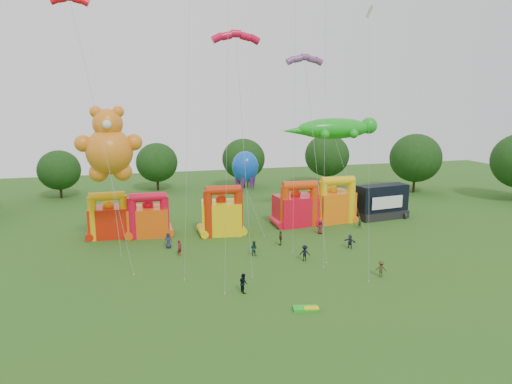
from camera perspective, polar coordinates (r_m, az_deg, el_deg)
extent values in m
plane|color=#335A19|center=(36.04, 7.38, -16.48)|extent=(160.00, 160.00, 0.00)
cylinder|color=#352314|center=(89.40, 19.13, 1.15)|extent=(0.44, 0.44, 3.72)
ellipsoid|color=#153610|center=(88.75, 19.32, 4.04)|extent=(9.30, 9.30, 8.89)
cylinder|color=#352314|center=(92.35, 8.78, 1.89)|extent=(0.44, 0.44, 3.51)
ellipsoid|color=#153610|center=(91.74, 8.86, 4.53)|extent=(8.77, 8.78, 8.39)
cylinder|color=#352314|center=(88.73, -1.55, 1.57)|extent=(0.44, 0.44, 3.30)
ellipsoid|color=#153610|center=(88.13, -1.57, 4.15)|extent=(8.25, 8.25, 7.88)
cylinder|color=#352314|center=(88.38, -12.18, 1.20)|extent=(0.44, 0.44, 3.09)
ellipsoid|color=#153610|center=(87.81, -12.28, 3.63)|extent=(7.73, 7.72, 7.38)
cylinder|color=#352314|center=(86.40, -23.21, 0.23)|extent=(0.44, 0.44, 2.88)
ellipsoid|color=#153610|center=(85.84, -23.39, 2.54)|extent=(7.20, 7.20, 6.88)
cube|color=red|center=(60.00, -17.86, -3.54)|extent=(4.87, 4.00, 3.79)
cylinder|color=#F4A90C|center=(58.63, -19.74, -3.19)|extent=(1.03, 1.03, 5.41)
cylinder|color=#F4A90C|center=(58.42, -16.18, -3.02)|extent=(1.03, 1.03, 5.41)
cylinder|color=#F4A90C|center=(57.90, -18.13, -0.51)|extent=(4.15, 1.08, 1.08)
sphere|color=#F4A90C|center=(59.50, -17.99, -1.50)|extent=(1.40, 1.40, 1.40)
cube|color=#F2540D|center=(59.35, -13.28, -3.54)|extent=(5.32, 4.42, 3.62)
cylinder|color=red|center=(57.74, -15.18, -3.25)|extent=(1.09, 1.09, 5.18)
cylinder|color=red|center=(57.84, -11.34, -3.05)|extent=(1.09, 1.09, 5.18)
cylinder|color=red|center=(57.18, -13.38, -0.64)|extent=(4.43, 1.15, 1.15)
sphere|color=red|center=(58.85, -13.37, -1.55)|extent=(1.40, 1.40, 1.40)
cube|color=yellow|center=(58.53, -4.36, -3.20)|extent=(5.45, 4.61, 4.15)
cylinder|color=red|center=(56.63, -6.01, -2.80)|extent=(1.09, 1.09, 5.93)
cylinder|color=red|center=(57.34, -2.21, -2.57)|extent=(1.09, 1.09, 5.93)
cylinder|color=red|center=(56.30, -4.14, 0.24)|extent=(4.39, 1.14, 1.14)
sphere|color=red|center=(57.98, -4.39, -0.93)|extent=(1.40, 1.40, 1.40)
cube|color=red|center=(62.77, 4.94, -2.27)|extent=(5.64, 4.68, 4.00)
cylinder|color=red|center=(60.49, 3.61, -1.94)|extent=(1.17, 1.17, 5.72)
cylinder|color=red|center=(61.92, 7.24, -1.70)|extent=(1.17, 1.17, 5.72)
cylinder|color=red|center=(60.59, 5.50, 0.81)|extent=(4.71, 1.22, 1.22)
sphere|color=red|center=(62.27, 4.98, -0.22)|extent=(1.40, 1.40, 1.40)
cube|color=orange|center=(65.29, 9.47, -1.76)|extent=(5.93, 5.03, 4.21)
cylinder|color=yellow|center=(62.86, 8.35, -1.40)|extent=(1.18, 1.18, 6.01)
cylinder|color=yellow|center=(64.62, 11.76, -1.17)|extent=(1.18, 1.18, 6.01)
cylinder|color=yellow|center=(63.13, 10.17, 1.38)|extent=(4.78, 1.24, 1.24)
sphere|color=yellow|center=(64.79, 9.54, 0.31)|extent=(1.40, 1.40, 1.40)
cube|color=black|center=(68.58, 15.47, -2.73)|extent=(7.83, 3.76, 1.10)
cube|color=black|center=(68.21, 15.49, -0.70)|extent=(7.79, 3.40, 3.77)
cube|color=white|center=(67.06, 16.11, -1.27)|extent=(5.17, 0.74, 1.77)
cylinder|color=black|center=(66.20, 13.70, -3.27)|extent=(0.30, 0.90, 0.90)
cylinder|color=black|center=(69.26, 18.09, -2.87)|extent=(0.30, 0.90, 0.90)
sphere|color=orange|center=(52.36, -17.85, 4.87)|extent=(5.05, 5.05, 5.05)
sphere|color=orange|center=(52.13, -18.05, 8.13)|extent=(3.21, 3.21, 3.21)
sphere|color=orange|center=(52.15, -19.41, 9.43)|extent=(1.26, 1.26, 1.26)
sphere|color=orange|center=(52.05, -16.86, 9.58)|extent=(1.26, 1.26, 1.26)
sphere|color=orange|center=(52.46, -20.81, 5.70)|extent=(1.84, 1.84, 1.84)
sphere|color=orange|center=(52.21, -15.01, 6.02)|extent=(1.84, 1.84, 1.84)
sphere|color=orange|center=(52.72, -19.07, 2.31)|extent=(2.07, 2.07, 2.07)
sphere|color=orange|center=(52.60, -16.33, 2.46)|extent=(2.07, 2.07, 2.07)
sphere|color=white|center=(50.59, -18.13, 8.04)|extent=(0.92, 0.92, 0.92)
ellipsoid|color=#18A91B|center=(67.80, 9.76, 7.84)|extent=(11.41, 3.57, 3.03)
sphere|color=#18A91B|center=(70.31, 13.94, 8.06)|extent=(2.45, 2.45, 2.45)
cone|color=#18A91B|center=(65.60, 5.11, 7.64)|extent=(4.46, 1.78, 1.78)
sphere|color=#18A91B|center=(70.41, 10.79, 7.38)|extent=(1.34, 1.34, 1.34)
sphere|color=#18A91B|center=(67.23, 12.12, 7.15)|extent=(1.34, 1.34, 1.34)
sphere|color=#18A91B|center=(68.58, 7.41, 7.38)|extent=(1.34, 1.34, 1.34)
sphere|color=#18A91B|center=(65.31, 8.61, 7.15)|extent=(1.34, 1.34, 1.34)
ellipsoid|color=blue|center=(63.66, -1.36, 3.16)|extent=(3.68, 3.68, 4.42)
cone|color=#591E8C|center=(64.28, -0.31, 1.41)|extent=(0.83, 0.83, 2.95)
cone|color=#591E8C|center=(65.12, -1.06, 1.54)|extent=(0.83, 0.83, 2.95)
cone|color=#591E8C|center=(64.84, -2.08, 1.49)|extent=(0.83, 0.83, 2.95)
cone|color=#591E8C|center=(63.72, -2.40, 1.31)|extent=(0.83, 0.83, 2.95)
cone|color=#591E8C|center=(62.85, -1.65, 1.18)|extent=(0.83, 0.83, 2.95)
cone|color=#591E8C|center=(63.14, -0.60, 1.23)|extent=(0.83, 0.83, 2.95)
cube|color=white|center=(48.62, 13.99, 21.05)|extent=(1.02, 1.02, 1.10)
cube|color=green|center=(38.56, 6.20, -14.30)|extent=(2.16, 1.39, 0.24)
cube|color=yellow|center=(38.38, 6.95, -14.21)|extent=(1.30, 0.84, 0.10)
imported|color=#25283F|center=(53.85, -10.90, -5.96)|extent=(1.02, 0.80, 1.84)
imported|color=maroon|center=(51.15, -9.54, -6.89)|extent=(0.74, 0.76, 1.76)
imported|color=#19402F|center=(50.48, -0.28, -7.04)|extent=(1.01, 1.01, 1.65)
imported|color=black|center=(49.10, 6.11, -7.60)|extent=(1.28, 1.02, 1.73)
imported|color=#3F3719|center=(54.03, 3.09, -5.78)|extent=(0.71, 1.08, 1.71)
imported|color=#2A253E|center=(53.96, 11.66, -6.08)|extent=(1.28, 1.47, 1.61)
imported|color=#5A191D|center=(58.99, 8.02, -4.42)|extent=(0.84, 0.58, 1.65)
imported|color=#173B21|center=(62.55, 12.84, -3.74)|extent=(0.64, 0.51, 1.53)
imported|color=black|center=(41.27, -1.58, -11.29)|extent=(0.82, 0.97, 1.75)
imported|color=#3C3518|center=(46.29, 15.36, -9.24)|extent=(1.19, 1.02, 1.60)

